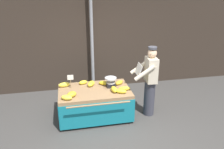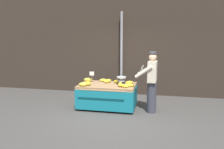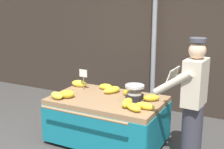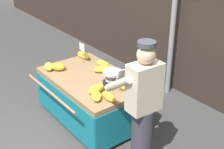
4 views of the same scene
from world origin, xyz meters
name	(u,v)px [view 1 (image 1 of 4)]	position (x,y,z in m)	size (l,w,h in m)	color
ground_plane	(115,132)	(0.00, 0.00, 0.00)	(60.00, 60.00, 0.00)	#423F3D
back_wall	(96,27)	(0.00, 2.60, 1.86)	(16.00, 0.24, 3.72)	#332821
street_pole	(92,42)	(-0.18, 2.29, 1.48)	(0.09, 0.09, 2.96)	gray
banana_cart	(95,97)	(-0.34, 0.74, 0.52)	(1.69, 1.25, 0.71)	#93704C
weighing_scale	(111,82)	(0.07, 0.83, 0.83)	(0.28, 0.28, 0.23)	black
price_sign	(70,79)	(-0.87, 0.92, 0.96)	(0.14, 0.01, 0.34)	#997A51
banana_bunch_0	(114,89)	(0.08, 0.53, 0.77)	(0.12, 0.26, 0.12)	yellow
banana_bunch_1	(124,89)	(0.34, 0.56, 0.76)	(0.11, 0.27, 0.09)	yellow
banana_bunch_2	(119,83)	(0.30, 0.91, 0.76)	(0.12, 0.25, 0.10)	gold
banana_bunch_3	(91,84)	(-0.39, 0.99, 0.77)	(0.15, 0.30, 0.11)	yellow
banana_bunch_4	(121,91)	(0.22, 0.44, 0.76)	(0.13, 0.26, 0.10)	yellow
banana_bunch_5	(64,85)	(-1.03, 1.04, 0.77)	(0.11, 0.27, 0.12)	yellow
banana_bunch_6	(72,94)	(-0.87, 0.47, 0.77)	(0.17, 0.22, 0.12)	gold
banana_bunch_7	(83,82)	(-0.57, 1.11, 0.76)	(0.12, 0.21, 0.09)	yellow
banana_bunch_8	(104,83)	(-0.08, 0.97, 0.76)	(0.13, 0.25, 0.10)	gold
banana_bunch_9	(67,97)	(-0.98, 0.36, 0.77)	(0.14, 0.24, 0.11)	yellow
vendor_person	(150,82)	(0.96, 0.58, 0.87)	(0.60, 0.54, 1.71)	#383842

